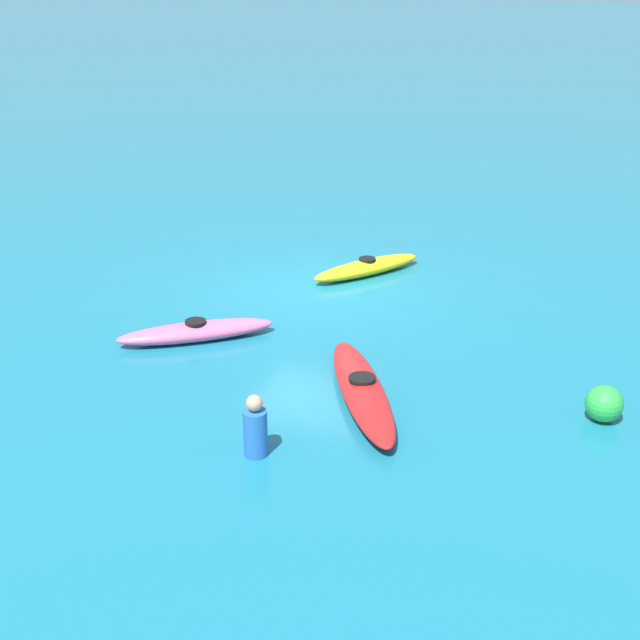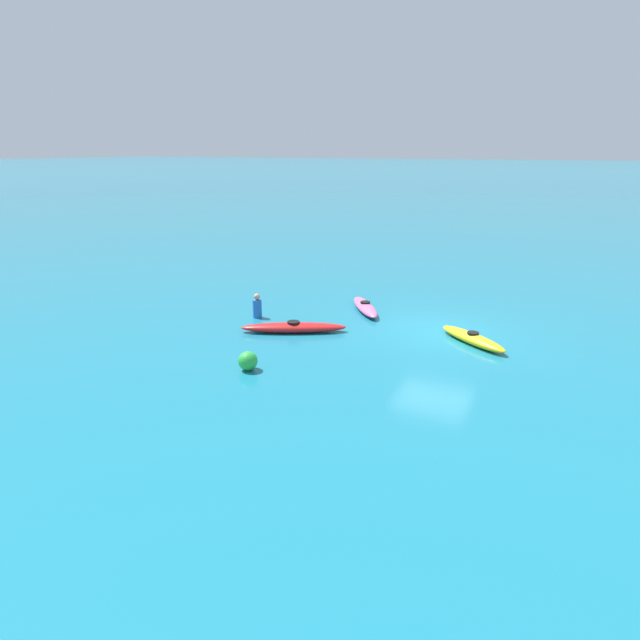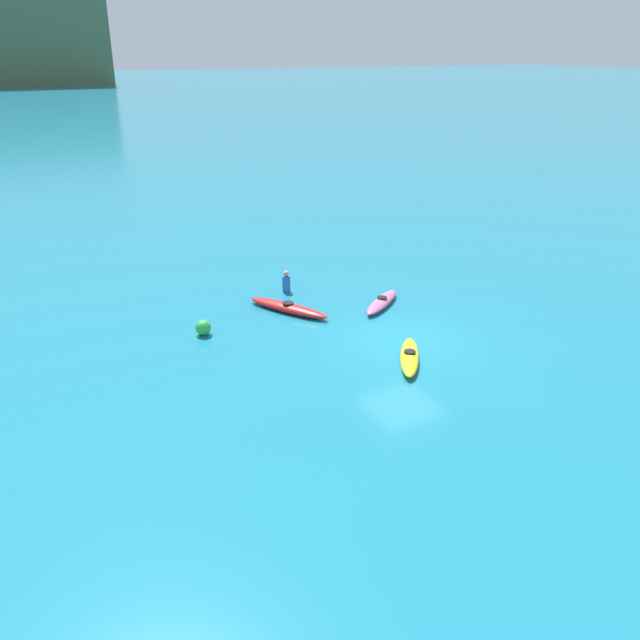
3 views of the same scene
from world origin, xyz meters
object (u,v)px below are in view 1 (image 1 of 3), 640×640
buoy_green (604,404)px  person_near_shore (255,429)px  kayak_pink (196,331)px  kayak_yellow (367,267)px  kayak_red (362,389)px

buoy_green → person_near_shore: person_near_shore is taller
kayak_pink → buoy_green: buoy_green is taller
kayak_yellow → buoy_green: 7.05m
kayak_red → kayak_pink: size_ratio=1.32×
kayak_pink → kayak_yellow: size_ratio=1.00×
kayak_yellow → buoy_green: (-4.96, 5.01, 0.10)m
kayak_pink → buoy_green: size_ratio=4.78×
kayak_red → buoy_green: bearing=-171.6°
kayak_yellow → buoy_green: bearing=134.7°
kayak_pink → kayak_red: bearing=160.9°
kayak_red → kayak_pink: bearing=-19.1°
person_near_shore → buoy_green: bearing=-150.1°
kayak_pink → buoy_green: 6.84m
buoy_green → person_near_shore: 4.98m
kayak_red → buoy_green: buoy_green is taller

